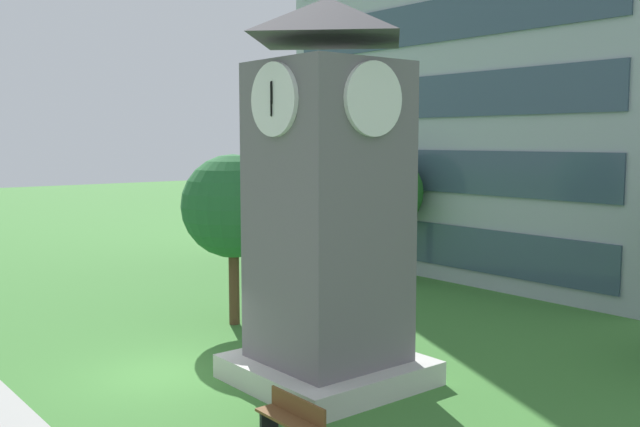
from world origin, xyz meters
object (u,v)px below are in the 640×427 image
object	(u,v)px
tree_near_tower	(386,193)
clock_tower	(328,216)
tree_by_building	(233,207)
park_bench	(292,419)

from	to	relation	value
tree_near_tower	clock_tower	bearing A→B (deg)	-50.39
tree_near_tower	tree_by_building	xyz separation A→B (m)	(2.48, -9.44, 0.12)
clock_tower	tree_by_building	bearing A→B (deg)	169.26
park_bench	tree_near_tower	distance (m)	17.80
clock_tower	tree_near_tower	xyz separation A→B (m)	(-8.80, 10.63, -0.42)
clock_tower	park_bench	bearing A→B (deg)	-51.27
clock_tower	park_bench	size ratio (longest dim) A/B	5.31
clock_tower	park_bench	world-z (taller)	clock_tower
clock_tower	tree_near_tower	distance (m)	13.81
clock_tower	park_bench	distance (m)	5.28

